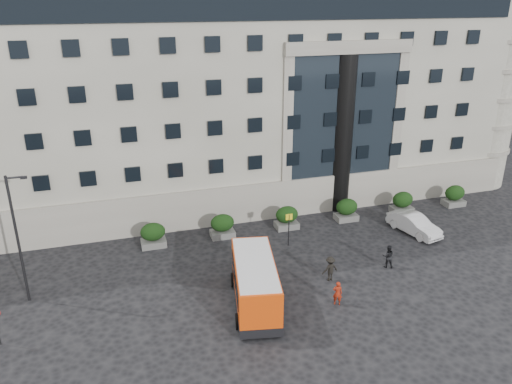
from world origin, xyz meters
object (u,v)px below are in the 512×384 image
Objects in this scene: minibus at (255,282)px; red_truck at (4,222)px; hedge_c at (287,217)px; bus_stop_sign at (289,224)px; pedestrian_b at (388,256)px; hedge_a at (153,235)px; parked_car_d at (51,211)px; parked_car_c at (48,228)px; hedge_e at (402,202)px; hedge_b at (222,226)px; street_lamp at (18,235)px; pedestrian_c at (330,269)px; pedestrian_a at (337,293)px; white_taxi at (414,224)px; hedge_d at (347,209)px; hedge_f at (454,195)px.

red_truck is (-15.45, 14.05, -0.28)m from minibus.
hedge_c is 10.81m from minibus.
pedestrian_b is at bearing -42.82° from bus_stop_sign.
hedge_a is at bearing -4.05° from pedestrian_b.
parked_car_c is at bearing -88.27° from parked_car_d.
hedge_e is at bearing 0.00° from hedge_c.
hedge_b reaches higher than pedestrian_b.
street_lamp reaches higher than red_truck.
pedestrian_c reaches higher than parked_car_d.
pedestrian_a is 0.91× the size of pedestrian_c.
pedestrian_c is (17.85, -15.62, 0.23)m from parked_car_d.
pedestrian_b is (-4.68, -3.99, 0.07)m from white_taxi.
minibus is at bearing -91.64° from hedge_b.
hedge_a is at bearing 180.00° from hedge_c.
hedge_b is at bearing 180.00° from hedge_c.
pedestrian_c is at bearing -27.79° from parked_car_c.
parked_car_c is (-28.30, 4.20, -0.29)m from hedge_e.
street_lamp is 1.77× the size of white_taxi.
parked_car_d is at bearing 137.69° from minibus.
pedestrian_b is (22.30, -11.91, 0.17)m from parked_car_c.
parked_car_d is 2.72× the size of pedestrian_b.
pedestrian_c is (-10.45, -8.10, -0.08)m from hedge_e.
hedge_c reaches higher than white_taxi.
hedge_b is 11.58m from pedestrian_a.
hedge_c is 19.27m from street_lamp.
minibus is at bearing -138.91° from hedge_d.
hedge_f is 1.13× the size of pedestrian_b.
pedestrian_b is at bearing -7.30° from street_lamp.
bus_stop_sign is 1.49× the size of pedestrian_c.
minibus is (-15.87, -9.30, 0.64)m from hedge_e.
street_lamp is 3.17× the size of bus_stop_sign.
hedge_b reaches higher than pedestrian_a.
hedge_a is 26.00m from hedge_f.
hedge_a is 19.84m from white_taxi.
hedge_c is (10.40, 0.00, 0.00)m from hedge_a.
parked_car_c is at bearing 150.21° from white_taxi.
hedge_d is 5.38m from white_taxi.
pedestrian_c is (-15.65, -8.10, -0.08)m from hedge_f.
pedestrian_a is at bearing -158.18° from white_taxi.
bus_stop_sign reaches higher than pedestrian_b.
hedge_d is (5.20, 0.00, 0.00)m from hedge_c.
minibus is at bearing -53.00° from red_truck.
pedestrian_c is at bearing 23.75° from minibus.
red_truck is at bearing -15.09° from pedestrian_a.
hedge_d is (15.60, 0.00, 0.00)m from hedge_a.
hedge_e is 0.37× the size of red_truck.
hedge_d is 0.42× the size of parked_car_d.
hedge_e is 29.34m from street_lamp.
pedestrian_b is (9.87, 1.59, -0.75)m from minibus.
red_truck is at bearing 172.58° from hedge_f.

